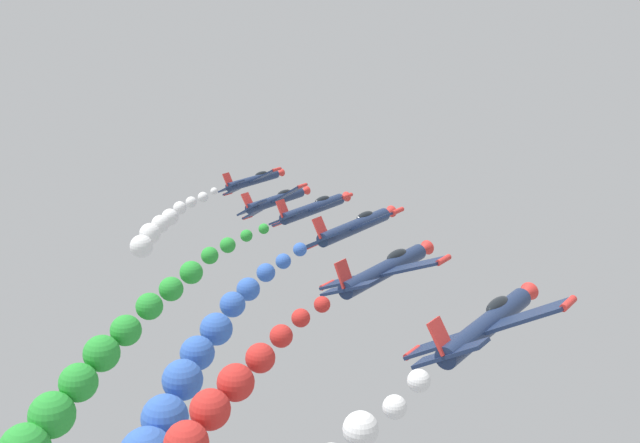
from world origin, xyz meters
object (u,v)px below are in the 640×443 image
airplane_left_inner (277,200)px  airplane_trailing (488,324)px  airplane_right_outer (386,269)px  airplane_lead (254,180)px  airplane_right_inner (314,208)px  airplane_left_outer (356,226)px

airplane_left_inner → airplane_trailing: size_ratio=1.00×
airplane_right_outer → airplane_trailing: 11.67m
airplane_lead → airplane_right_inner: (19.33, -13.51, 2.47)m
airplane_left_inner → airplane_right_inner: (9.75, -6.25, 2.02)m
airplane_left_inner → airplane_left_outer: size_ratio=1.00×
airplane_left_inner → airplane_right_inner: 11.76m
airplane_left_outer → airplane_right_outer: 12.59m
airplane_lead → airplane_right_inner: 23.72m
airplane_right_inner → airplane_lead: bearing=145.0°
airplane_lead → airplane_right_outer: 48.31m
airplane_right_outer → airplane_left_outer: bearing=132.1°
airplane_left_inner → airplane_lead: bearing=142.8°
airplane_lead → airplane_right_inner: bearing=-35.0°
airplane_lead → airplane_right_outer: size_ratio=1.00×
airplane_left_outer → airplane_right_outer: airplane_right_outer is taller
airplane_lead → airplane_right_inner: airplane_right_inner is taller
airplane_lead → airplane_left_outer: airplane_left_outer is taller
airplane_left_outer → airplane_left_inner: bearing=144.9°
airplane_right_inner → airplane_left_inner: bearing=147.4°
airplane_lead → airplane_right_outer: (37.38, -30.19, 5.00)m
airplane_trailing → airplane_lead: bearing=142.2°
airplane_trailing → airplane_right_outer: bearing=146.9°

